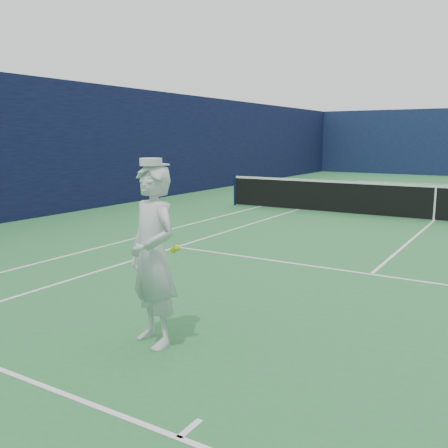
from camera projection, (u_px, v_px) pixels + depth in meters
name	position (u px, v px, depth m)	size (l,w,h in m)	color
ground	(434.00, 221.00, 13.86)	(80.00, 80.00, 0.00)	#2B733A
court_markings	(434.00, 221.00, 13.86)	(11.03, 23.83, 0.01)	white
windscreen_fence	(439.00, 149.00, 13.52)	(20.12, 36.12, 4.00)	#101A3B
tennis_net	(435.00, 201.00, 13.77)	(12.88, 0.09, 1.07)	#141E4C
tennis_player	(153.00, 256.00, 5.49)	(0.86, 0.73, 2.09)	white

